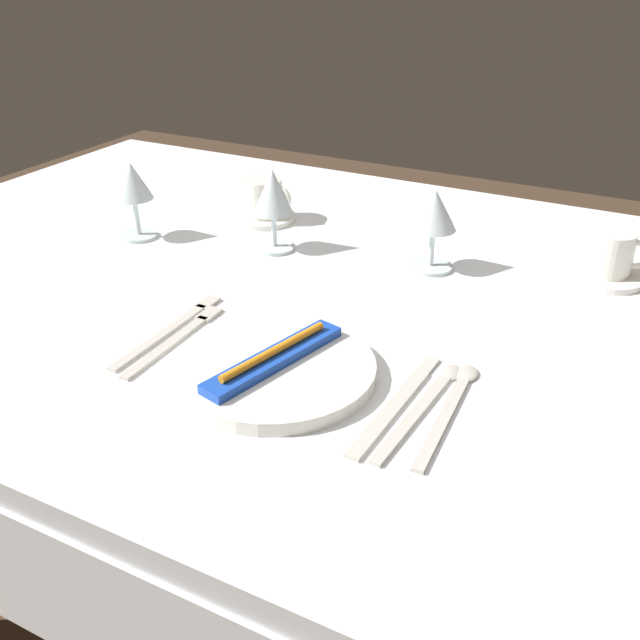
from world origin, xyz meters
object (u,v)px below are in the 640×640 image
object	(u,v)px
fork_outer	(179,337)
wine_glass_left	(273,196)
spoon_soup	(429,398)
fork_inner	(173,327)
toothbrush_package	(274,358)
coffee_cup_left	(263,197)
wine_glass_far	(133,186)
spoon_dessert	(453,401)
dinner_knife	(395,406)
coffee_cup_right	(610,252)
wine_glass_centre	(434,215)
dinner_plate	(275,369)

from	to	relation	value
fork_outer	wine_glass_left	bearing A→B (deg)	97.88
fork_outer	spoon_soup	bearing A→B (deg)	3.18
fork_inner	wine_glass_left	xyz separation A→B (m)	(-0.02, 0.31, 0.09)
toothbrush_package	coffee_cup_left	bearing A→B (deg)	122.88
coffee_cup_left	wine_glass_far	size ratio (longest dim) A/B	0.74
fork_inner	spoon_dessert	xyz separation A→B (m)	(0.40, 0.01, 0.00)
spoon_soup	toothbrush_package	bearing A→B (deg)	-168.58
wine_glass_far	spoon_dessert	bearing A→B (deg)	-19.57
spoon_soup	wine_glass_far	size ratio (longest dim) A/B	1.66
spoon_soup	wine_glass_far	world-z (taller)	wine_glass_far
spoon_soup	coffee_cup_left	distance (m)	0.64
dinner_knife	coffee_cup_right	world-z (taller)	coffee_cup_right
fork_inner	wine_glass_centre	bearing A→B (deg)	55.61
dinner_knife	spoon_dessert	xyz separation A→B (m)	(0.06, 0.04, -0.00)
toothbrush_package	wine_glass_centre	distance (m)	0.40
toothbrush_package	dinner_plate	bearing A→B (deg)	180.00
coffee_cup_right	wine_glass_centre	size ratio (longest dim) A/B	0.74
toothbrush_package	wine_glass_centre	xyz separation A→B (m)	(0.06, 0.39, 0.06)
toothbrush_package	spoon_soup	bearing A→B (deg)	11.42
coffee_cup_right	coffee_cup_left	bearing A→B (deg)	-177.53
wine_glass_centre	dinner_knife	bearing A→B (deg)	-75.82
dinner_plate	wine_glass_centre	world-z (taller)	wine_glass_centre
dinner_knife	coffee_cup_left	xyz separation A→B (m)	(-0.45, 0.45, 0.04)
coffee_cup_left	wine_glass_left	world-z (taller)	wine_glass_left
spoon_dessert	spoon_soup	bearing A→B (deg)	-162.86
fork_outer	wine_glass_centre	bearing A→B (deg)	59.61
dinner_plate	coffee_cup_left	size ratio (longest dim) A/B	2.49
fork_outer	wine_glass_centre	size ratio (longest dim) A/B	1.57
spoon_dessert	coffee_cup_right	bearing A→B (deg)	76.72
wine_glass_centre	coffee_cup_left	bearing A→B (deg)	169.62
coffee_cup_left	wine_glass_far	distance (m)	0.24
dinner_knife	spoon_soup	world-z (taller)	spoon_soup
toothbrush_package	dinner_knife	xyz separation A→B (m)	(0.16, 0.01, -0.02)
toothbrush_package	spoon_dessert	xyz separation A→B (m)	(0.21, 0.05, -0.02)
dinner_plate	wine_glass_far	xyz separation A→B (m)	(-0.45, 0.28, 0.08)
dinner_plate	toothbrush_package	xyz separation A→B (m)	(0.00, 0.00, 0.02)
spoon_dessert	wine_glass_left	bearing A→B (deg)	144.36
dinner_plate	wine_glass_centre	distance (m)	0.40
fork_outer	coffee_cup_right	distance (m)	0.67
wine_glass_centre	wine_glass_far	xyz separation A→B (m)	(-0.51, -0.11, 0.00)
toothbrush_package	coffee_cup_right	bearing A→B (deg)	56.84
fork_inner	fork_outer	bearing A→B (deg)	-37.34
spoon_soup	wine_glass_far	distance (m)	0.68
toothbrush_package	coffee_cup_right	distance (m)	0.58
fork_outer	wine_glass_far	distance (m)	0.40
dinner_plate	spoon_dessert	xyz separation A→B (m)	(0.21, 0.05, -0.01)
fork_outer	spoon_dessert	size ratio (longest dim) A/B	0.93
fork_outer	spoon_soup	distance (m)	0.35
coffee_cup_left	coffee_cup_right	xyz separation A→B (m)	(0.61, 0.03, -0.00)
coffee_cup_left	coffee_cup_right	size ratio (longest dim) A/B	1.02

